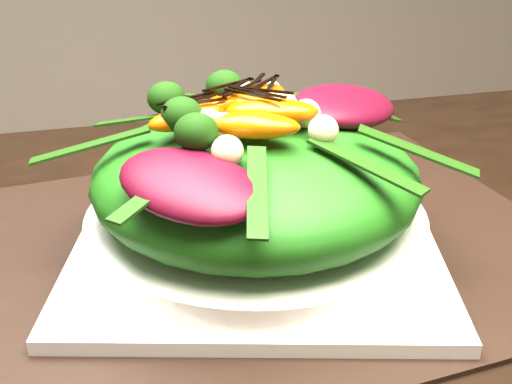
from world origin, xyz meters
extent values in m
cube|color=black|center=(-0.06, 0.16, 0.75)|extent=(0.47, 0.37, 0.00)
cube|color=silver|center=(-0.06, 0.16, 0.76)|extent=(0.31, 0.31, 0.01)
cylinder|color=white|center=(-0.06, 0.16, 0.77)|extent=(0.27, 0.27, 0.02)
ellipsoid|color=#205F11|center=(-0.06, 0.16, 0.81)|extent=(0.27, 0.27, 0.08)
ellipsoid|color=#420715|center=(0.01, 0.17, 0.85)|extent=(0.11, 0.10, 0.02)
ellipsoid|color=#CE4A03|center=(-0.05, 0.18, 0.85)|extent=(0.06, 0.03, 0.02)
sphere|color=black|center=(-0.13, 0.19, 0.85)|extent=(0.04, 0.04, 0.04)
sphere|color=#FFE7B3|center=(-0.02, 0.10, 0.85)|extent=(0.02, 0.02, 0.02)
cube|color=black|center=(-0.05, 0.18, 0.86)|extent=(0.04, 0.01, 0.00)
camera|label=1|loc=(-0.16, -0.25, 1.00)|focal=48.00mm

